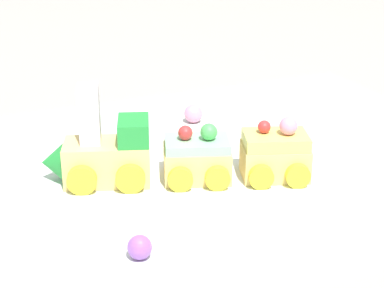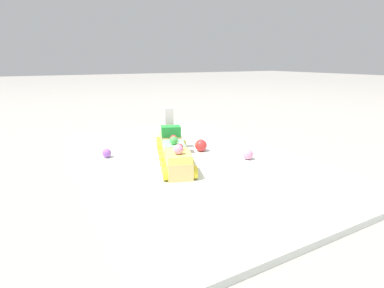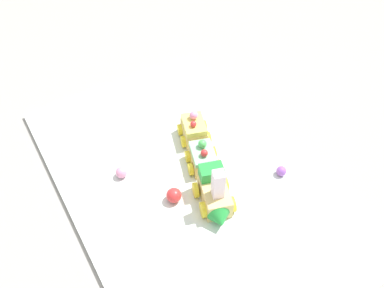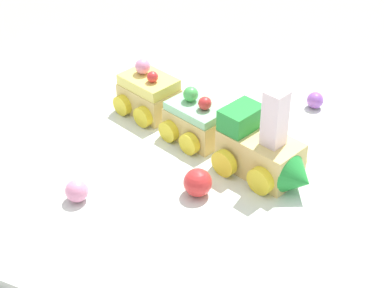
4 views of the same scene
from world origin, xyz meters
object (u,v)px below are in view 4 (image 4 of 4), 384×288
object	(u,v)px
gumball_red	(198,182)
cake_car_mint	(197,121)
gumball_pink	(77,191)
cake_car_lemon	(149,94)
cake_train_locomotive	(265,151)
gumball_purple	(315,100)

from	to	relation	value
gumball_red	cake_car_mint	bearing A→B (deg)	114.87
gumball_pink	gumball_red	bearing A→B (deg)	29.63
cake_car_mint	cake_car_lemon	size ratio (longest dim) A/B	1.00
cake_train_locomotive	cake_car_lemon	distance (m)	0.19
cake_train_locomotive	gumball_pink	xyz separation A→B (m)	(-0.16, -0.13, -0.02)
cake_car_mint	cake_car_lemon	distance (m)	0.09
cake_car_mint	cake_car_lemon	xyz separation A→B (m)	(-0.08, 0.03, 0.00)
gumball_pink	gumball_purple	size ratio (longest dim) A/B	1.14
cake_train_locomotive	cake_car_mint	world-z (taller)	cake_train_locomotive
cake_car_mint	cake_car_lemon	bearing A→B (deg)	-179.99
gumball_red	gumball_purple	bearing A→B (deg)	74.17
cake_car_lemon	gumball_red	xyz separation A→B (m)	(0.13, -0.13, -0.01)
cake_train_locomotive	gumball_red	world-z (taller)	cake_train_locomotive
cake_train_locomotive	cake_car_mint	distance (m)	0.10
cake_train_locomotive	cake_car_lemon	world-z (taller)	cake_train_locomotive
cake_car_lemon	gumball_purple	size ratio (longest dim) A/B	3.91
cake_car_lemon	gumball_pink	distance (m)	0.19
cake_car_mint	cake_car_lemon	world-z (taller)	cake_car_lemon
cake_car_mint	gumball_purple	size ratio (longest dim) A/B	3.91
cake_train_locomotive	gumball_red	distance (m)	0.08
gumball_purple	gumball_red	bearing A→B (deg)	-105.83
cake_car_mint	gumball_pink	distance (m)	0.18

